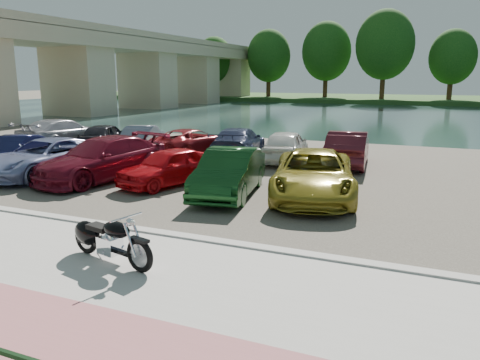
% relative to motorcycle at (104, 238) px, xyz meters
% --- Properties ---
extents(ground, '(200.00, 200.00, 0.00)m').
position_rel_motorcycle_xyz_m(ground, '(0.91, -0.15, -0.56)').
color(ground, '#595447').
rests_on(ground, ground).
extents(promenade, '(60.00, 6.00, 0.10)m').
position_rel_motorcycle_xyz_m(promenade, '(0.91, -1.15, -0.51)').
color(promenade, '#AEABA3').
rests_on(promenade, ground).
extents(pink_path, '(60.00, 2.00, 0.01)m').
position_rel_motorcycle_xyz_m(pink_path, '(0.91, -2.65, -0.46)').
color(pink_path, '#A65E61').
rests_on(pink_path, promenade).
extents(kerb, '(60.00, 0.30, 0.14)m').
position_rel_motorcycle_xyz_m(kerb, '(0.91, 1.85, -0.49)').
color(kerb, '#AEABA3').
rests_on(kerb, ground).
extents(parking_lot, '(60.00, 18.00, 0.04)m').
position_rel_motorcycle_xyz_m(parking_lot, '(0.91, 10.85, -0.54)').
color(parking_lot, '#47433A').
rests_on(parking_lot, ground).
extents(river, '(120.00, 40.00, 0.00)m').
position_rel_motorcycle_xyz_m(river, '(0.91, 39.85, -0.56)').
color(river, '#1A302F').
rests_on(river, ground).
extents(far_bank, '(120.00, 24.00, 0.60)m').
position_rel_motorcycle_xyz_m(far_bank, '(0.91, 71.85, -0.26)').
color(far_bank, '#1F4117').
rests_on(far_bank, ground).
extents(bridge, '(7.00, 56.00, 8.55)m').
position_rel_motorcycle_xyz_m(bridge, '(-27.09, 40.88, 4.96)').
color(bridge, tan).
rests_on(bridge, ground).
extents(far_trees, '(70.25, 10.68, 12.52)m').
position_rel_motorcycle_xyz_m(far_trees, '(5.27, 65.64, 6.93)').
color(far_trees, '#3C2316').
rests_on(far_trees, far_bank).
extents(motorcycle, '(2.30, 0.91, 1.05)m').
position_rel_motorcycle_xyz_m(motorcycle, '(0.00, 0.00, 0.00)').
color(motorcycle, black).
rests_on(motorcycle, promenade).
extents(car_1, '(2.32, 4.16, 1.30)m').
position_rel_motorcycle_xyz_m(car_1, '(-10.17, 6.83, 0.13)').
color(car_1, '#121438').
rests_on(car_1, parking_lot).
extents(car_2, '(2.81, 5.28, 1.41)m').
position_rel_motorcycle_xyz_m(car_2, '(-7.57, 6.03, 0.19)').
color(car_2, '#7882AE').
rests_on(car_2, parking_lot).
extents(car_3, '(3.15, 5.63, 1.54)m').
position_rel_motorcycle_xyz_m(car_3, '(-5.17, 6.33, 0.25)').
color(car_3, maroon).
rests_on(car_3, parking_lot).
extents(car_4, '(2.62, 4.08, 1.29)m').
position_rel_motorcycle_xyz_m(car_4, '(-2.53, 6.54, 0.13)').
color(car_4, red).
rests_on(car_4, parking_lot).
extents(car_5, '(2.32, 4.63, 1.46)m').
position_rel_motorcycle_xyz_m(car_5, '(0.01, 6.06, 0.21)').
color(car_5, '#103D16').
rests_on(car_5, parking_lot).
extents(car_6, '(3.61, 5.71, 1.47)m').
position_rel_motorcycle_xyz_m(car_6, '(2.55, 6.78, 0.21)').
color(car_6, olive).
rests_on(car_6, parking_lot).
extents(car_7, '(2.13, 5.21, 1.51)m').
position_rel_motorcycle_xyz_m(car_7, '(-12.61, 12.11, 0.23)').
color(car_7, '#94949C').
rests_on(car_7, parking_lot).
extents(car_8, '(2.57, 4.22, 1.34)m').
position_rel_motorcycle_xyz_m(car_8, '(-10.07, 12.54, 0.15)').
color(car_8, black).
rests_on(car_8, parking_lot).
extents(car_9, '(2.62, 4.23, 1.32)m').
position_rel_motorcycle_xyz_m(car_9, '(-7.75, 12.65, 0.14)').
color(car_9, slate).
rests_on(car_9, parking_lot).
extents(car_10, '(2.81, 4.74, 1.24)m').
position_rel_motorcycle_xyz_m(car_10, '(-5.12, 12.79, 0.10)').
color(car_10, maroon).
rests_on(car_10, parking_lot).
extents(car_11, '(2.85, 5.08, 1.39)m').
position_rel_motorcycle_xyz_m(car_11, '(-2.58, 12.82, 0.17)').
color(car_11, '#28304F').
rests_on(car_11, parking_lot).
extents(car_12, '(2.33, 4.42, 1.43)m').
position_rel_motorcycle_xyz_m(car_12, '(-0.16, 12.47, 0.20)').
color(car_12, silver).
rests_on(car_12, parking_lot).
extents(car_13, '(2.04, 4.64, 1.48)m').
position_rel_motorcycle_xyz_m(car_13, '(2.54, 12.59, 0.22)').
color(car_13, '#4D141C').
rests_on(car_13, parking_lot).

